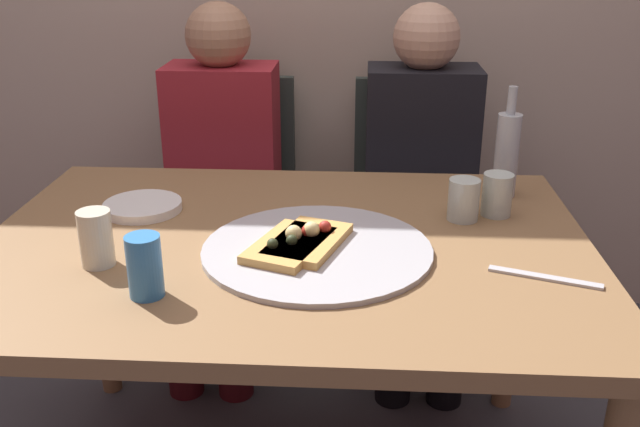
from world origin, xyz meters
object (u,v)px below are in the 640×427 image
wine_bottle (507,153)px  soda_can (145,266)px  tumbler_far (497,195)px  chair_right (416,196)px  pizza_slice_last (308,240)px  pizza_slice_extra (290,244)px  dining_table (286,271)px  tumbler_near (96,238)px  guest_in_sweater (220,171)px  pizza_tray (317,250)px  chair_left (230,192)px  table_knife (545,277)px  plate_stack (143,206)px  wine_glass (464,200)px  guest_in_beanie (421,175)px

wine_bottle → soda_can: bearing=-142.4°
tumbler_far → chair_right: 0.77m
pizza_slice_last → pizza_slice_extra: 0.04m
soda_can → dining_table: bearing=49.3°
pizza_slice_extra → tumbler_near: (-0.39, -0.08, 0.04)m
tumbler_near → guest_in_sweater: 0.90m
pizza_tray → chair_left: size_ratio=0.55×
wine_bottle → table_knife: size_ratio=1.30×
dining_table → plate_stack: (-0.37, 0.16, 0.09)m
wine_glass → chair_left: size_ratio=0.11×
tumbler_near → chair_left: (0.08, 1.03, -0.28)m
wine_bottle → chair_left: size_ratio=0.32×
pizza_tray → chair_left: bearing=111.4°
soda_can → chair_right: size_ratio=0.14×
guest_in_beanie → soda_can: bearing=59.5°
pizza_tray → tumbler_near: tumbler_near is taller
pizza_slice_extra → chair_right: 1.05m
table_knife → chair_left: 1.35m
tumbler_near → tumbler_far: size_ratio=1.14×
soda_can → chair_right: bearing=62.9°
soda_can → plate_stack: soda_can is taller
chair_right → table_knife: bearing=99.5°
plate_stack → pizza_slice_last: bearing=-25.7°
tumbler_near → wine_glass: (0.78, 0.29, -0.01)m
pizza_tray → table_knife: size_ratio=2.25×
wine_bottle → wine_glass: size_ratio=2.85×
soda_can → guest_in_beanie: 1.18m
pizza_slice_last → wine_bottle: wine_bottle is taller
plate_stack → chair_right: size_ratio=0.21×
pizza_tray → table_knife: 0.47m
tumbler_far → wine_glass: (-0.08, -0.03, -0.00)m
pizza_slice_last → guest_in_sweater: bearing=114.1°
pizza_slice_extra → guest_in_beanie: bearing=67.1°
pizza_tray → wine_bottle: 0.61m
guest_in_beanie → chair_right: bearing=-90.0°
tumbler_near → table_knife: tumbler_near is taller
wine_glass → guest_in_sweater: (-0.71, 0.59, -0.14)m
wine_glass → soda_can: bearing=-147.0°
wine_bottle → tumbler_near: wine_bottle is taller
pizza_slice_extra → tumbler_near: bearing=-169.0°
soda_can → table_knife: size_ratio=0.55×
pizza_slice_last → soda_can: bearing=-142.5°
dining_table → tumbler_far: size_ratio=13.08×
dining_table → pizza_slice_extra: size_ratio=5.41×
dining_table → wine_bottle: wine_bottle is taller
pizza_tray → soda_can: soda_can is taller
pizza_slice_extra → chair_right: size_ratio=0.28×
wine_glass → plate_stack: (-0.78, 0.01, -0.04)m
guest_in_beanie → table_knife: bearing=101.0°
soda_can → chair_left: 1.19m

